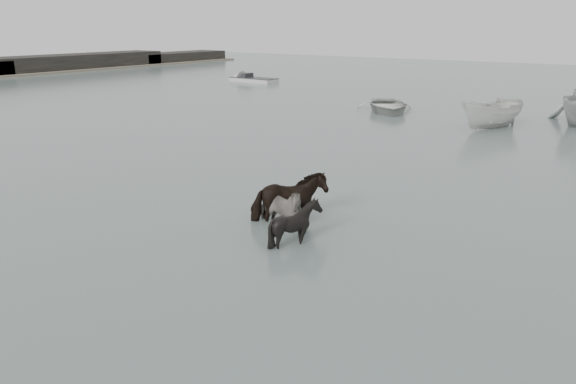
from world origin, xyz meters
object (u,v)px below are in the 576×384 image
at_px(pony_dark, 290,192).
at_px(rowboat_lead, 388,104).
at_px(pony_pinto, 279,198).
at_px(pony_black, 295,218).

bearing_deg(pony_dark, rowboat_lead, 35.84).
height_order(pony_pinto, rowboat_lead, pony_pinto).
bearing_deg(pony_black, pony_dark, 16.40).
relative_size(pony_dark, pony_black, 1.29).
xyz_separation_m(pony_black, rowboat_lead, (-7.32, 20.24, -0.16)).
height_order(pony_black, rowboat_lead, pony_black).
xyz_separation_m(pony_pinto, pony_black, (1.08, -0.84, -0.08)).
relative_size(pony_pinto, rowboat_lead, 0.37).
relative_size(pony_dark, rowboat_lead, 0.36).
height_order(pony_dark, rowboat_lead, pony_dark).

